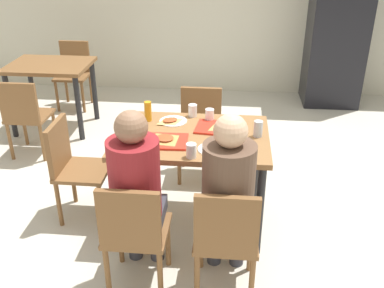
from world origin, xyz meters
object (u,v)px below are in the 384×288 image
(soda_can, at_px, (258,129))
(drink_fridge, at_px, (337,31))
(tray_red_near, at_px, (162,141))
(pizza_slice_c, at_px, (170,121))
(chair_near_left, at_px, (134,230))
(chair_far_side, at_px, (200,126))
(plastic_cup_d, at_px, (210,115))
(condiment_bottle, at_px, (148,111))
(paper_plate_near_edge, at_px, (213,149))
(plastic_cup_a, at_px, (193,110))
(plastic_cup_c, at_px, (133,123))
(background_chair_far, at_px, (74,69))
(pizza_slice_b, at_px, (223,125))
(paper_plate_center, at_px, (173,121))
(background_table, at_px, (51,75))
(background_chair_near, at_px, (25,113))
(person_in_brown_jacket, at_px, (228,190))
(person_in_red, at_px, (136,185))
(pizza_slice_a, at_px, (165,139))
(foil_bundle, at_px, (127,127))
(tray_red_far, at_px, (220,128))
(plastic_cup_b, at_px, (191,151))
(main_table, at_px, (192,147))
(chair_left_end, at_px, (72,163))
(chair_near_right, at_px, (226,236))

(soda_can, xyz_separation_m, drink_fridge, (1.09, 2.83, 0.11))
(tray_red_near, bearing_deg, pizza_slice_c, 88.96)
(chair_near_left, distance_m, chair_far_side, 1.62)
(plastic_cup_d, height_order, condiment_bottle, condiment_bottle)
(paper_plate_near_edge, distance_m, pizza_slice_c, 0.57)
(plastic_cup_a, distance_m, drink_fridge, 2.97)
(plastic_cup_c, relative_size, background_chair_far, 0.12)
(pizza_slice_b, bearing_deg, paper_plate_center, 167.16)
(background_table, bearing_deg, condiment_bottle, -46.14)
(background_table, xyz_separation_m, background_chair_near, (0.00, -0.73, -0.16))
(person_in_brown_jacket, xyz_separation_m, pizza_slice_b, (-0.06, 0.79, 0.07))
(drink_fridge, relative_size, background_chair_far, 2.28)
(person_in_red, distance_m, pizza_slice_a, 0.54)
(foil_bundle, bearing_deg, condiment_bottle, 65.21)
(soda_can, relative_size, drink_fridge, 0.06)
(tray_red_far, bearing_deg, plastic_cup_b, -109.87)
(foil_bundle, bearing_deg, soda_can, 2.43)
(pizza_slice_a, relative_size, soda_can, 2.09)
(person_in_brown_jacket, height_order, paper_plate_center, person_in_brown_jacket)
(tray_red_near, distance_m, pizza_slice_a, 0.03)
(chair_near_left, bearing_deg, pizza_slice_a, 81.13)
(person_in_red, distance_m, condiment_bottle, 0.90)
(paper_plate_near_edge, height_order, pizza_slice_a, pizza_slice_a)
(paper_plate_center, distance_m, plastic_cup_d, 0.29)
(plastic_cup_b, bearing_deg, main_table, 94.66)
(pizza_slice_a, relative_size, drink_fridge, 0.13)
(tray_red_near, height_order, background_chair_near, background_chair_near)
(pizza_slice_a, bearing_deg, soda_can, 13.03)
(chair_left_end, height_order, tray_red_far, chair_left_end)
(plastic_cup_d, xyz_separation_m, condiment_bottle, (-0.49, -0.04, 0.03))
(plastic_cup_b, bearing_deg, background_chair_near, 144.18)
(tray_red_far, xyz_separation_m, pizza_slice_c, (-0.39, 0.08, 0.01))
(tray_red_far, bearing_deg, main_table, -148.26)
(person_in_brown_jacket, bearing_deg, pizza_slice_c, 119.07)
(paper_plate_near_edge, relative_size, plastic_cup_a, 2.20)
(paper_plate_near_edge, relative_size, plastic_cup_b, 2.20)
(chair_near_right, height_order, plastic_cup_c, plastic_cup_c)
(person_in_brown_jacket, relative_size, background_chair_far, 1.49)
(person_in_brown_jacket, relative_size, foil_bundle, 12.43)
(person_in_brown_jacket, height_order, condiment_bottle, person_in_brown_jacket)
(plastic_cup_d, bearing_deg, chair_far_side, 102.21)
(chair_far_side, bearing_deg, paper_plate_center, -106.76)
(person_in_red, xyz_separation_m, person_in_brown_jacket, (0.57, 0.00, 0.00))
(main_table, relative_size, paper_plate_near_edge, 5.20)
(plastic_cup_c, xyz_separation_m, background_chair_far, (-1.31, 2.35, -0.34))
(plastic_cup_c, distance_m, background_chair_near, 1.62)
(background_chair_near, bearing_deg, condiment_bottle, -27.24)
(plastic_cup_d, bearing_deg, chair_near_left, -110.60)
(chair_near_left, distance_m, pizza_slice_c, 1.05)
(person_in_brown_jacket, distance_m, tray_red_near, 0.71)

